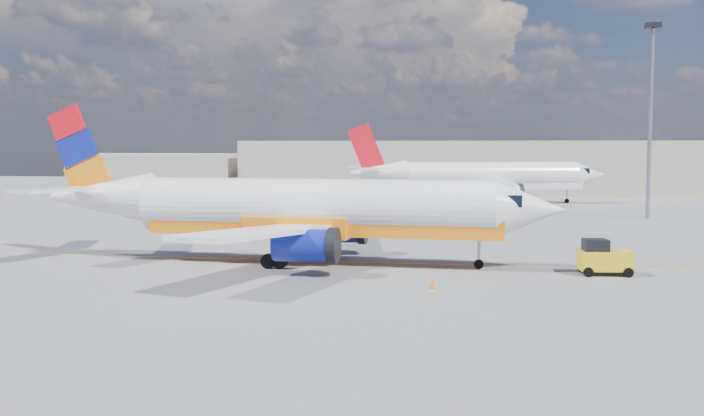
% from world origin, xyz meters
% --- Properties ---
extents(ground, '(240.00, 240.00, 0.00)m').
position_xyz_m(ground, '(0.00, 0.00, 0.00)').
color(ground, slate).
rests_on(ground, ground).
extents(taxi_line, '(70.00, 0.15, 0.01)m').
position_xyz_m(taxi_line, '(0.00, 3.00, 0.01)').
color(taxi_line, yellow).
rests_on(taxi_line, ground).
extents(terminal_main, '(70.00, 14.00, 8.00)m').
position_xyz_m(terminal_main, '(5.00, 75.00, 4.00)').
color(terminal_main, '#ABA293').
rests_on(terminal_main, ground).
extents(terminal_annex, '(26.00, 10.00, 6.00)m').
position_xyz_m(terminal_annex, '(-45.00, 72.00, 3.00)').
color(terminal_annex, '#ABA293').
rests_on(terminal_annex, ground).
extents(main_jet, '(34.02, 26.92, 10.31)m').
position_xyz_m(main_jet, '(-4.30, 1.99, 3.44)').
color(main_jet, white).
rests_on(main_jet, ground).
extents(second_jet, '(33.39, 25.40, 10.12)m').
position_xyz_m(second_jet, '(6.91, 53.64, 3.37)').
color(second_jet, white).
rests_on(second_jet, ground).
extents(gse_tug, '(3.08, 2.10, 2.08)m').
position_xyz_m(gse_tug, '(14.08, 0.64, 0.99)').
color(gse_tug, black).
rests_on(gse_tug, ground).
extents(traffic_cone, '(0.42, 0.42, 0.58)m').
position_xyz_m(traffic_cone, '(4.67, -5.96, 0.28)').
color(traffic_cone, white).
rests_on(traffic_cone, ground).
extents(floodlight_mast, '(1.43, 1.43, 19.55)m').
position_xyz_m(floodlight_mast, '(23.43, 36.88, 11.72)').
color(floodlight_mast, gray).
rests_on(floodlight_mast, ground).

